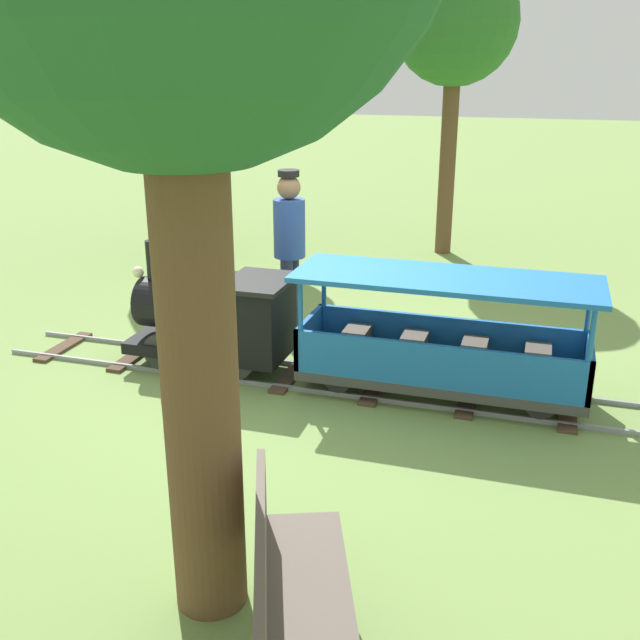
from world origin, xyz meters
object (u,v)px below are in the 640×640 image
(passenger_car, at_px, (442,348))
(park_bench, at_px, (294,611))
(locomotive, at_px, (218,317))
(oak_tree_distant, at_px, (194,49))
(oak_tree_far, at_px, (455,25))
(conductor_person, at_px, (290,241))

(passenger_car, height_order, park_bench, passenger_car)
(locomotive, xyz_separation_m, oak_tree_distant, (3.65, 1.89, 2.20))
(passenger_car, bearing_deg, park_bench, 177.10)
(locomotive, relative_size, oak_tree_far, 0.38)
(passenger_car, relative_size, conductor_person, 1.45)
(locomotive, distance_m, oak_tree_distant, 4.66)
(passenger_car, xyz_separation_m, oak_tree_far, (4.71, 0.66, 2.55))
(locomotive, relative_size, park_bench, 1.07)
(locomotive, distance_m, oak_tree_far, 5.48)
(locomotive, height_order, park_bench, locomotive)
(conductor_person, relative_size, oak_tree_distant, 0.42)
(park_bench, height_order, oak_tree_far, oak_tree_far)
(oak_tree_distant, bearing_deg, oak_tree_far, -71.38)
(passenger_car, height_order, oak_tree_far, oak_tree_far)
(passenger_car, bearing_deg, oak_tree_far, 8.00)
(oak_tree_far, bearing_deg, park_bench, -176.33)
(conductor_person, bearing_deg, oak_tree_far, -14.24)
(conductor_person, bearing_deg, passenger_car, -120.89)
(park_bench, bearing_deg, oak_tree_far, 3.67)
(conductor_person, height_order, oak_tree_distant, oak_tree_distant)
(passenger_car, relative_size, park_bench, 1.73)
(conductor_person, relative_size, park_bench, 1.19)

